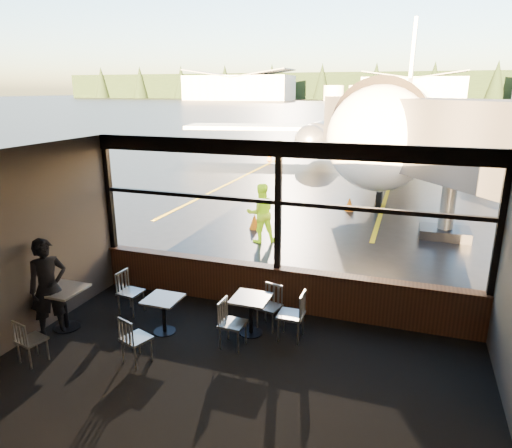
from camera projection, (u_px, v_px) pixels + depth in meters
The scene contains 32 objects.
ground_plane at pixel (408, 107), 118.45m from camera, with size 520.00×520.00×0.00m, color black.
carpet_floor at pixel (220, 394), 6.90m from camera, with size 8.00×6.00×0.01m, color black.
ceiling at pixel (215, 165), 5.91m from camera, with size 8.00×6.00×0.04m, color #38332D.
wall_back at pixel (69, 436), 3.68m from camera, with size 8.00×0.04×3.50m, color #4A423B.
window_sill at pixel (277, 289), 9.49m from camera, with size 8.00×0.28×0.90m, color #4C2817.
window_header at pixel (279, 149), 8.67m from camera, with size 8.00×0.18×0.30m, color black.
mullion_left at pixel (109, 193), 10.23m from camera, with size 0.12×0.12×2.60m, color black.
mullion_centre at pixel (278, 207), 9.00m from camera, with size 0.12×0.12×2.60m, color black.
mullion_right at pixel (501, 226), 7.76m from camera, with size 0.12×0.12×2.60m, color black.
window_transom at pixel (278, 202), 8.97m from camera, with size 8.00×0.10×0.08m, color black.
airliner at pixel (403, 76), 26.73m from camera, with size 28.25×33.90×10.36m, color white, non-canonical shape.
jet_bridge at pixel (456, 166), 12.81m from camera, with size 8.92×10.90×4.76m, color #28292B, non-canonical shape.
cafe_table_near at pixel (251, 316), 8.52m from camera, with size 0.68×0.68×0.75m, color gray, non-canonical shape.
cafe_table_mid at pixel (164, 315), 8.58m from camera, with size 0.64×0.64×0.71m, color #A09993, non-canonical shape.
cafe_table_left at pixel (65, 309), 8.71m from camera, with size 0.75×0.75×0.83m, color #A6A099, non-canonical shape.
chair_near_e at pixel (291, 315), 8.31m from camera, with size 0.52×0.52×0.96m, color #B2AEA0, non-canonical shape.
chair_near_w at pixel (233, 324), 8.06m from camera, with size 0.49×0.49×0.90m, color beige, non-canonical shape.
chair_near_n at pixel (269, 307), 8.72m from camera, with size 0.47×0.47×0.86m, color #ADA79C, non-canonical shape.
chair_mid_s at pixel (136, 339), 7.61m from camera, with size 0.48×0.48×0.87m, color beige, non-canonical shape.
chair_mid_w at pixel (131, 293), 9.30m from camera, with size 0.49×0.49×0.91m, color #BBB5A9, non-canonical shape.
chair_left_s at pixel (32, 340), 7.61m from camera, with size 0.45×0.45×0.83m, color #B7B2A5, non-canonical shape.
passenger at pixel (48, 287), 8.38m from camera, with size 0.68×0.45×1.88m, color black.
ground_crew at pixel (261, 213), 13.61m from camera, with size 0.87×0.68×1.79m, color #BFF219.
cone_nose at pixel (349, 204), 17.28m from camera, with size 0.36×0.36×0.50m, color #EF4A07.
cone_wing at pixel (270, 157), 29.66m from camera, with size 0.34×0.34×0.47m, color #DB6206.
hangar_left at pixel (239, 87), 193.11m from camera, with size 45.00×18.00×11.00m, color silver, non-canonical shape.
hangar_mid at pixel (413, 88), 175.98m from camera, with size 38.00×15.00×10.00m, color silver, non-canonical shape.
fuel_tank_a at pixel (334, 93), 183.17m from camera, with size 8.00×8.00×6.00m, color silver.
fuel_tank_b at pixel (359, 93), 180.05m from camera, with size 8.00×8.00×6.00m, color silver.
fuel_tank_c at pixel (385, 93), 176.94m from camera, with size 8.00×8.00×6.00m, color silver.
treeline at pixel (414, 86), 198.36m from camera, with size 360.00×3.00×12.00m, color black.
cone_extra at pixel (254, 221), 15.04m from camera, with size 0.36×0.36×0.50m, color orange.
Camera 1 is at (2.42, -8.39, 4.44)m, focal length 32.00 mm.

